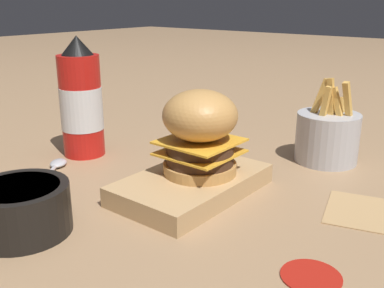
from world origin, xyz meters
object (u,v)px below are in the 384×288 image
(ketchup_bottle, at_px, (81,103))
(fries_basket, at_px, (327,136))
(burger, at_px, (200,132))
(serving_board, at_px, (192,184))
(side_bowl, at_px, (21,208))
(spoon, at_px, (54,168))

(ketchup_bottle, height_order, fries_basket, ketchup_bottle)
(fries_basket, bearing_deg, burger, 158.68)
(serving_board, distance_m, side_bowl, 0.25)
(ketchup_bottle, xyz_separation_m, spoon, (-0.09, -0.03, -0.10))
(fries_basket, distance_m, spoon, 0.49)
(serving_board, relative_size, spoon, 1.81)
(ketchup_bottle, relative_size, fries_basket, 1.45)
(serving_board, xyz_separation_m, fries_basket, (0.27, -0.10, 0.03))
(side_bowl, bearing_deg, ketchup_bottle, 36.97)
(serving_board, height_order, ketchup_bottle, ketchup_bottle)
(serving_board, bearing_deg, fries_basket, -20.57)
(side_bowl, bearing_deg, burger, -21.43)
(ketchup_bottle, distance_m, spoon, 0.13)
(ketchup_bottle, bearing_deg, fries_basket, -56.05)
(serving_board, distance_m, spoon, 0.26)
(serving_board, relative_size, ketchup_bottle, 1.07)
(fries_basket, bearing_deg, ketchup_bottle, 123.95)
(burger, relative_size, ketchup_bottle, 0.58)
(serving_board, xyz_separation_m, spoon, (-0.08, 0.25, -0.01))
(serving_board, bearing_deg, ketchup_bottle, 87.07)
(serving_board, relative_size, fries_basket, 1.55)
(fries_basket, xyz_separation_m, spoon, (-0.34, 0.35, -0.04))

